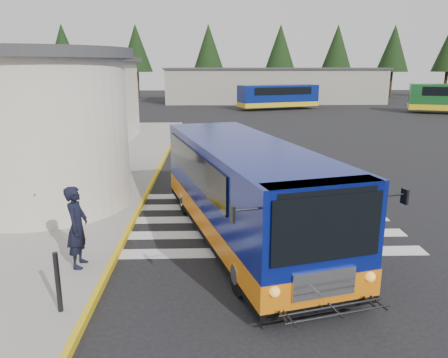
{
  "coord_description": "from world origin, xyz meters",
  "views": [
    {
      "loc": [
        -1.78,
        -13.07,
        4.45
      ],
      "look_at": [
        -1.39,
        -0.5,
        1.17
      ],
      "focal_mm": 35.0,
      "sensor_mm": 36.0,
      "label": 1
    }
  ],
  "objects_px": {
    "transit_bus": "(244,194)",
    "far_bus_a": "(278,96)",
    "pedestrian_b": "(31,194)",
    "pedestrian_a": "(77,227)",
    "bollard": "(58,282)"
  },
  "relations": [
    {
      "from": "transit_bus",
      "to": "far_bus_a",
      "type": "height_order",
      "value": "transit_bus"
    },
    {
      "from": "transit_bus",
      "to": "pedestrian_b",
      "type": "height_order",
      "value": "transit_bus"
    },
    {
      "from": "transit_bus",
      "to": "pedestrian_b",
      "type": "distance_m",
      "value": 5.74
    },
    {
      "from": "pedestrian_a",
      "to": "bollard",
      "type": "bearing_deg",
      "value": -173.57
    },
    {
      "from": "transit_bus",
      "to": "bollard",
      "type": "xyz_separation_m",
      "value": [
        -3.59,
        -3.69,
        -0.5
      ]
    },
    {
      "from": "pedestrian_b",
      "to": "bollard",
      "type": "bearing_deg",
      "value": -13.45
    },
    {
      "from": "transit_bus",
      "to": "bollard",
      "type": "relative_size",
      "value": 8.18
    },
    {
      "from": "transit_bus",
      "to": "pedestrian_a",
      "type": "height_order",
      "value": "transit_bus"
    },
    {
      "from": "pedestrian_a",
      "to": "pedestrian_b",
      "type": "xyz_separation_m",
      "value": [
        -1.94,
        2.43,
        0.04
      ]
    },
    {
      "from": "pedestrian_b",
      "to": "pedestrian_a",
      "type": "bearing_deg",
      "value": -1.15
    },
    {
      "from": "transit_bus",
      "to": "far_bus_a",
      "type": "xyz_separation_m",
      "value": [
        6.18,
        35.09,
        0.18
      ]
    },
    {
      "from": "transit_bus",
      "to": "pedestrian_a",
      "type": "relative_size",
      "value": 5.1
    },
    {
      "from": "pedestrian_b",
      "to": "bollard",
      "type": "relative_size",
      "value": 1.66
    },
    {
      "from": "transit_bus",
      "to": "bollard",
      "type": "bearing_deg",
      "value": -149.38
    },
    {
      "from": "bollard",
      "to": "far_bus_a",
      "type": "bearing_deg",
      "value": 75.85
    }
  ]
}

